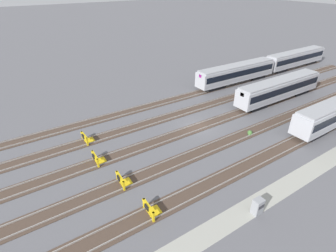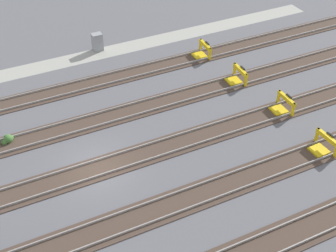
% 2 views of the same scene
% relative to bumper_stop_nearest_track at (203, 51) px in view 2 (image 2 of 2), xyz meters
% --- Properties ---
extents(ground_plane, '(400.00, 400.00, 0.00)m').
position_rel_bumper_stop_nearest_track_xyz_m(ground_plane, '(13.06, 9.70, -0.51)').
color(ground_plane, '#5B5B60').
extents(service_walkway, '(54.00, 2.00, 0.01)m').
position_rel_bumper_stop_nearest_track_xyz_m(service_walkway, '(13.06, -4.35, -0.51)').
color(service_walkway, '#9E9E93').
rests_on(service_walkway, ground).
extents(rail_track_nearest, '(90.00, 2.23, 0.21)m').
position_rel_bumper_stop_nearest_track_xyz_m(rail_track_nearest, '(13.06, 0.01, -0.47)').
color(rail_track_nearest, '#47382D').
rests_on(rail_track_nearest, ground).
extents(rail_track_near_inner, '(90.00, 2.23, 0.21)m').
position_rel_bumper_stop_nearest_track_xyz_m(rail_track_near_inner, '(13.06, 4.85, -0.47)').
color(rail_track_near_inner, '#47382D').
rests_on(rail_track_near_inner, ground).
extents(rail_track_middle, '(90.00, 2.24, 0.21)m').
position_rel_bumper_stop_nearest_track_xyz_m(rail_track_middle, '(13.06, 9.70, -0.47)').
color(rail_track_middle, '#47382D').
rests_on(rail_track_middle, ground).
extents(rail_track_far_inner, '(90.00, 2.23, 0.21)m').
position_rel_bumper_stop_nearest_track_xyz_m(rail_track_far_inner, '(13.06, 14.54, -0.47)').
color(rail_track_far_inner, '#47382D').
rests_on(rail_track_far_inner, ground).
extents(bumper_stop_nearest_track, '(1.37, 2.01, 1.22)m').
position_rel_bumper_stop_nearest_track_xyz_m(bumper_stop_nearest_track, '(0.00, 0.00, 0.00)').
color(bumper_stop_nearest_track, gold).
rests_on(bumper_stop_nearest_track, ground).
extents(bumper_stop_near_inner_track, '(1.38, 2.01, 1.22)m').
position_rel_bumper_stop_nearest_track_xyz_m(bumper_stop_near_inner_track, '(-0.50, 4.84, 0.00)').
color(bumper_stop_near_inner_track, gold).
rests_on(bumper_stop_near_inner_track, ground).
extents(bumper_stop_middle_track, '(1.36, 2.01, 1.22)m').
position_rel_bumper_stop_nearest_track_xyz_m(bumper_stop_middle_track, '(-1.37, 9.69, 0.00)').
color(bumper_stop_middle_track, gold).
rests_on(bumper_stop_middle_track, ground).
extents(bumper_stop_far_inner_track, '(1.38, 2.01, 1.22)m').
position_rel_bumper_stop_nearest_track_xyz_m(bumper_stop_far_inner_track, '(-1.05, 14.56, 0.00)').
color(bumper_stop_far_inner_track, gold).
rests_on(bumper_stop_far_inner_track, ground).
extents(electrical_cabinet, '(0.90, 0.73, 1.60)m').
position_rel_bumper_stop_nearest_track_xyz_m(electrical_cabinet, '(7.92, -5.05, 0.29)').
color(electrical_cabinet, gray).
rests_on(electrical_cabinet, ground).
extents(weed_clump, '(0.92, 0.70, 0.64)m').
position_rel_bumper_stop_nearest_track_xyz_m(weed_clump, '(17.73, 4.46, -0.27)').
color(weed_clump, '#427033').
rests_on(weed_clump, ground).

